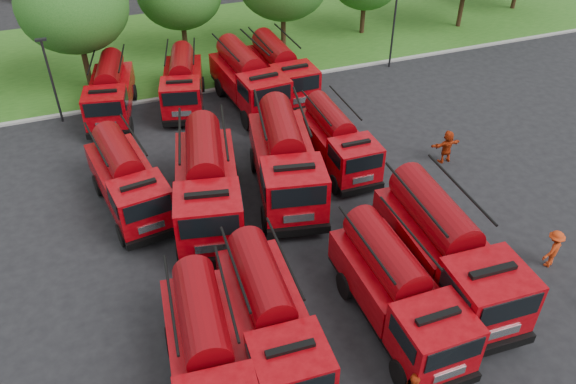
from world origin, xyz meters
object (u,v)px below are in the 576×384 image
Objects in this scene: fire_truck_7 at (337,140)px; fire_truck_11 at (280,70)px; fire_truck_0 at (208,356)px; fire_truck_4 at (127,179)px; firefighter_3 at (547,264)px; fire_truck_3 at (446,249)px; fire_truck_9 at (183,82)px; firefighter_4 at (203,304)px; fire_truck_5 at (207,183)px; fire_truck_2 at (397,290)px; fire_truck_6 at (285,159)px; fire_truck_1 at (270,317)px; firefighter_5 at (444,161)px; fire_truck_8 at (110,91)px; fire_truck_10 at (248,79)px.

fire_truck_7 is 0.90× the size of fire_truck_11.
fire_truck_0 is 1.01× the size of fire_truck_4.
firefighter_3 is (14.69, 0.69, -1.61)m from fire_truck_0.
fire_truck_9 is (-6.35, 18.74, -0.29)m from fire_truck_3.
fire_truck_7 is 11.52m from firefighter_4.
fire_truck_3 is 0.96× the size of fire_truck_5.
fire_truck_3 is at bearing -32.91° from fire_truck_5.
fire_truck_2 is 9.26m from fire_truck_6.
firefighter_5 is (12.69, 8.14, -1.60)m from fire_truck_1.
firefighter_3 is (12.32, -0.15, -1.60)m from fire_truck_1.
fire_truck_8 reaches higher than firefighter_4.
fire_truck_0 is 10.98m from fire_truck_4.
fire_truck_7 is (7.28, 1.79, -0.34)m from fire_truck_5.
fire_truck_1 reaches higher than firefighter_4.
fire_truck_0 is 1.02× the size of fire_truck_1.
fire_truck_8 is at bearing -169.70° from fire_truck_9.
fire_truck_2 is at bearing 47.98° from firefighter_5.
firefighter_5 is at bearing -30.41° from fire_truck_9.
fire_truck_0 is 4.07m from firefighter_4.
fire_truck_3 is 19.79m from fire_truck_9.
fire_truck_8 is at bearing 163.96° from fire_truck_10.
fire_truck_10 is 2.45m from fire_truck_11.
fire_truck_5 is at bearing 93.95° from fire_truck_1.
firefighter_4 is at bearing 20.72° from firefighter_5.
fire_truck_6 is 9.06m from firefighter_5.
fire_truck_4 is 16.32m from firefighter_5.
fire_truck_11 reaches higher than fire_truck_4.
fire_truck_10 is at bearing 101.34° from fire_truck_3.
fire_truck_3 is 10.73m from fire_truck_5.
fire_truck_4 is 0.85× the size of fire_truck_5.
fire_truck_11 is (-0.25, 18.05, -0.16)m from fire_truck_3.
fire_truck_4 is 1.01× the size of fire_truck_8.
fire_truck_2 is at bearing -155.39° from fire_truck_3.
fire_truck_3 reaches higher than firefighter_5.
fire_truck_1 is 3.98× the size of firefighter_3.
fire_truck_1 is 0.88× the size of fire_truck_3.
firefighter_5 is at bearing -112.28° from firefighter_3.
fire_truck_9 is 3.89× the size of firefighter_4.
fire_truck_3 is 0.96× the size of fire_truck_6.
fire_truck_3 is 1.11× the size of fire_truck_11.
fire_truck_4 is 1.10× the size of fire_truck_7.
fire_truck_6 is 10.50m from fire_truck_11.
fire_truck_6 is 12.41m from firefighter_3.
fire_truck_6 reaches higher than firefighter_5.
fire_truck_1 is 18.60m from fire_truck_10.
fire_truck_6 reaches higher than fire_truck_9.
fire_truck_5 is at bearing -160.23° from fire_truck_6.
fire_truck_2 reaches higher than firefighter_5.
fire_truck_3 is 9.34m from firefighter_5.
fire_truck_0 is 9.96m from fire_truck_3.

